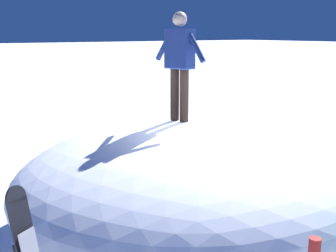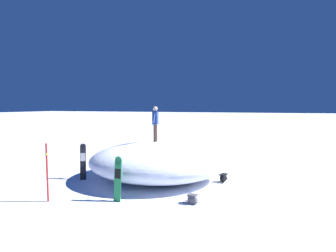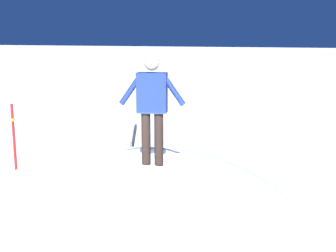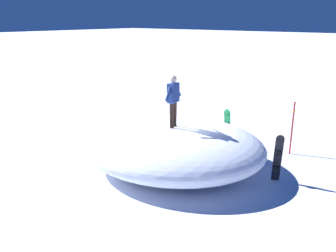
{
  "view_description": "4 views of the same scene",
  "coord_description": "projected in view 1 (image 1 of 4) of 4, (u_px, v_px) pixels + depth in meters",
  "views": [
    {
      "loc": [
        4.62,
        -4.33,
        3.04
      ],
      "look_at": [
        -0.75,
        -0.56,
        1.64
      ],
      "focal_mm": 47.28,
      "sensor_mm": 36.0,
      "label": 1
    },
    {
      "loc": [
        10.29,
        4.21,
        3.36
      ],
      "look_at": [
        -0.62,
        0.48,
        2.45
      ],
      "focal_mm": 27.12,
      "sensor_mm": 36.0,
      "label": 2
    },
    {
      "loc": [
        -3.13,
        6.09,
        3.66
      ],
      "look_at": [
        -1.04,
        -0.53,
        2.22
      ],
      "focal_mm": 47.96,
      "sensor_mm": 36.0,
      "label": 3
    },
    {
      "loc": [
        -9.59,
        -7.09,
        5.07
      ],
      "look_at": [
        -0.94,
        -0.07,
        1.67
      ],
      "focal_mm": 38.22,
      "sensor_mm": 36.0,
      "label": 4
    }
  ],
  "objects": [
    {
      "name": "ground",
      "position": [
        226.0,
        234.0,
        6.77
      ],
      "size": [
        240.0,
        240.0,
        0.0
      ],
      "primitive_type": "plane",
      "color": "white"
    },
    {
      "name": "snow_mound",
      "position": [
        206.0,
        173.0,
        7.04
      ],
      "size": [
        6.95,
        7.56,
        1.67
      ],
      "primitive_type": "ellipsoid",
      "rotation": [
        0.0,
        0.0,
        1.85
      ],
      "color": "white",
      "rests_on": "ground"
    },
    {
      "name": "snowboarder_standing",
      "position": [
        180.0,
        59.0,
        6.79
      ],
      "size": [
        1.02,
        0.3,
        1.67
      ],
      "color": "black",
      "rests_on": "snow_mound"
    },
    {
      "name": "backpack_far",
      "position": [
        303.0,
        172.0,
        9.14
      ],
      "size": [
        0.67,
        0.43,
        0.37
      ],
      "color": "black",
      "rests_on": "ground"
    }
  ]
}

